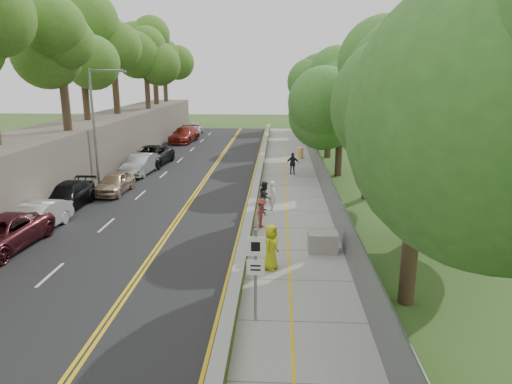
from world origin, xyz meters
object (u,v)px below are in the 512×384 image
streetlight (97,120)px  car_1 (36,218)px  construction_barrel (300,153)px  painter_0 (271,247)px  car_2 (0,234)px  person_far (293,164)px  concrete_block (323,242)px  signpost (256,265)px

streetlight → car_1: bearing=-88.6°
streetlight → construction_barrel: 18.60m
car_1 → painter_0: (11.69, -3.83, 0.21)m
car_2 → construction_barrel: bearing=62.0°
person_far → concrete_block: bearing=96.0°
car_2 → painter_0: size_ratio=2.89×
concrete_block → car_1: car_1 is taller
streetlight → car_1: streetlight is taller
painter_0 → car_1: bearing=95.5°
concrete_block → car_2: size_ratio=0.24×
streetlight → signpost: 20.72m
signpost → painter_0: (0.40, 4.02, -0.98)m
car_2 → painter_0: (12.05, -1.42, 0.19)m
construction_barrel → person_far: person_far is taller
construction_barrel → painter_0: (-2.20, -24.40, 0.44)m
car_2 → person_far: person_far is taller
construction_barrel → person_far: 6.86m
streetlight → concrete_block: size_ratio=6.15×
signpost → car_2: bearing=155.0°
car_2 → signpost: bearing=-21.2°
concrete_block → car_1: (-13.95, 1.83, 0.28)m
painter_0 → car_2: bearing=107.0°
streetlight → car_2: (-0.14, -11.58, -3.85)m
person_far → car_1: bearing=49.2°
construction_barrel → car_2: size_ratio=0.18×
signpost → car_1: size_ratio=0.70×
signpost → car_1: 13.80m
streetlight → car_1: size_ratio=1.81×
car_1 → person_far: (13.04, 13.77, 0.13)m
concrete_block → construction_barrel: bearing=90.2°
concrete_block → streetlight: bearing=142.2°
streetlight → car_2: bearing=-90.7°
streetlight → construction_barrel: bearing=38.9°
signpost → person_far: 21.72m
painter_0 → signpost: bearing=-162.0°
signpost → person_far: size_ratio=1.83×
concrete_block → painter_0: 3.06m
person_far → construction_barrel: bearing=-94.4°
construction_barrel → person_far: size_ratio=0.58×
streetlight → concrete_block: 18.42m
construction_barrel → car_1: 24.82m
person_far → painter_0: bearing=88.3°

